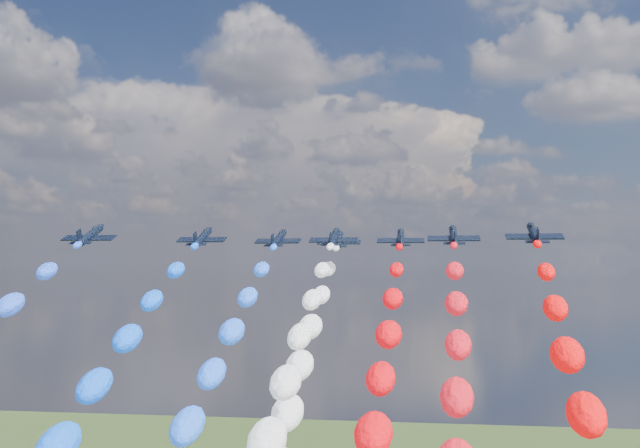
# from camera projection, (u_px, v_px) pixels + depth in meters

# --- Properties ---
(jet_0) EXTENTS (8.06, 10.93, 5.84)m
(jet_0) POSITION_uv_depth(u_px,v_px,m) (90.00, 235.00, 125.10)
(jet_0) COLOR black
(jet_1) EXTENTS (8.14, 10.99, 5.84)m
(jet_1) POSITION_uv_depth(u_px,v_px,m) (203.00, 237.00, 135.90)
(jet_1) COLOR black
(jet_2) EXTENTS (8.63, 11.34, 5.84)m
(jet_2) POSITION_uv_depth(u_px,v_px,m) (278.00, 239.00, 145.62)
(jet_2) COLOR black
(jet_3) EXTENTS (8.07, 10.94, 5.84)m
(jet_3) POSITION_uv_depth(u_px,v_px,m) (334.00, 238.00, 138.09)
(jet_3) COLOR black
(jet_4) EXTENTS (8.60, 11.32, 5.84)m
(jet_4) POSITION_uv_depth(u_px,v_px,m) (339.00, 240.00, 154.05)
(jet_4) COLOR black
(jet_5) EXTENTS (8.44, 11.20, 5.84)m
(jet_5) POSITION_uv_depth(u_px,v_px,m) (401.00, 238.00, 141.18)
(jet_5) COLOR black
(jet_6) EXTENTS (8.29, 11.10, 5.84)m
(jet_6) POSITION_uv_depth(u_px,v_px,m) (454.00, 236.00, 127.95)
(jet_6) COLOR black
(jet_7) EXTENTS (8.35, 11.14, 5.84)m
(jet_7) POSITION_uv_depth(u_px,v_px,m) (534.00, 234.00, 117.96)
(jet_7) COLOR black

